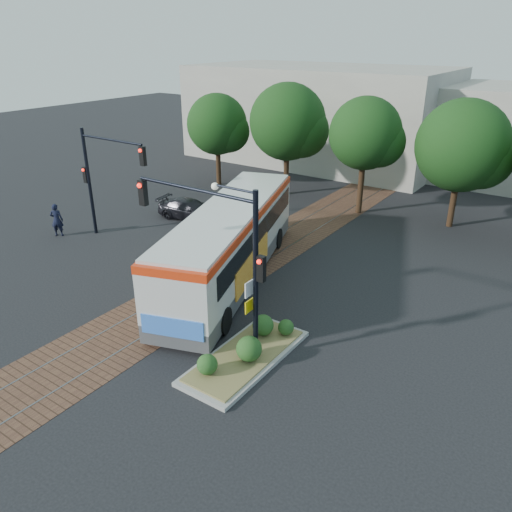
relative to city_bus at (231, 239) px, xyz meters
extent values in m
plane|color=black|center=(-0.41, -3.93, -1.93)|extent=(120.00, 120.00, 0.00)
cube|color=brown|center=(-0.41, 0.07, -1.92)|extent=(3.60, 40.00, 0.01)
cube|color=slate|center=(-1.16, 0.07, -1.92)|extent=(0.06, 40.00, 0.01)
cube|color=slate|center=(0.34, 0.07, -1.92)|extent=(0.06, 40.00, 0.01)
cylinder|color=#382314|center=(-10.41, 12.07, -0.50)|extent=(0.36, 0.36, 2.86)
sphere|color=#133310|center=(-10.41, 12.07, 2.58)|extent=(4.40, 4.40, 4.40)
cylinder|color=#382314|center=(-4.91, 12.87, -0.37)|extent=(0.36, 0.36, 3.12)
sphere|color=#133310|center=(-4.91, 12.87, 3.14)|extent=(5.20, 5.20, 5.20)
cylinder|color=#382314|center=(1.09, 12.07, -0.24)|extent=(0.36, 0.36, 3.39)
sphere|color=#133310|center=(1.09, 12.07, 3.11)|extent=(4.40, 4.40, 4.40)
cylinder|color=#382314|center=(6.59, 12.87, -0.50)|extent=(0.36, 0.36, 2.86)
sphere|color=#133310|center=(6.59, 12.87, 2.88)|extent=(5.20, 5.20, 5.20)
cube|color=#ADA899|center=(-8.41, 24.07, 2.07)|extent=(22.00, 12.00, 8.00)
cube|color=#49494B|center=(0.01, -0.05, -1.34)|extent=(6.73, 13.07, 0.75)
cube|color=silver|center=(0.01, -0.05, 0.06)|extent=(6.75, 13.08, 2.04)
cube|color=black|center=(-0.09, 0.26, 0.38)|extent=(6.39, 11.88, 0.97)
cube|color=red|center=(0.01, -0.05, 1.24)|extent=(6.79, 13.09, 0.32)
cube|color=silver|center=(0.01, -0.05, 1.46)|extent=(6.53, 12.64, 0.15)
cube|color=black|center=(2.05, -5.99, 0.49)|extent=(1.67, 0.68, 0.97)
cube|color=blue|center=(2.11, -6.17, -0.80)|extent=(2.26, 0.83, 0.75)
cube|color=orange|center=(1.68, -0.61, -0.59)|extent=(1.63, 4.60, 1.18)
cylinder|color=black|center=(0.34, -4.82, -1.39)|extent=(0.70, 1.14, 1.07)
cylinder|color=black|center=(2.68, -4.02, -1.39)|extent=(0.70, 1.14, 1.07)
cylinder|color=black|center=(-2.48, 3.41, -1.39)|extent=(0.70, 1.14, 1.07)
cylinder|color=black|center=(-0.15, 4.22, -1.39)|extent=(0.70, 1.14, 1.07)
cube|color=gray|center=(4.39, -4.93, -1.85)|extent=(2.20, 5.20, 0.15)
cube|color=olive|center=(4.39, -4.93, -1.74)|extent=(1.90, 4.80, 0.08)
sphere|color=#1E4719|center=(3.99, -6.53, -1.35)|extent=(0.70, 0.70, 0.70)
sphere|color=#1E4719|center=(4.69, -5.13, -1.25)|extent=(0.90, 0.90, 0.90)
sphere|color=#1E4719|center=(4.19, -3.53, -1.30)|extent=(0.80, 0.80, 0.80)
sphere|color=#1E4719|center=(4.89, -3.03, -1.40)|extent=(0.60, 0.60, 0.60)
cylinder|color=black|center=(4.69, -4.73, 1.29)|extent=(0.18, 0.18, 6.00)
cylinder|color=black|center=(2.19, -4.73, 3.89)|extent=(5.00, 0.12, 0.12)
cube|color=black|center=(-0.31, -4.73, 3.34)|extent=(0.28, 0.22, 0.95)
sphere|color=#FF190C|center=(-0.31, -4.87, 3.64)|extent=(0.18, 0.18, 0.18)
cube|color=black|center=(4.91, -4.73, 1.69)|extent=(0.26, 0.20, 0.90)
sphere|color=#FF190C|center=(4.91, -4.86, 1.99)|extent=(0.16, 0.16, 0.16)
cube|color=white|center=(4.51, -4.85, 0.89)|extent=(0.04, 0.45, 0.55)
cube|color=yellow|center=(4.51, -4.85, 0.24)|extent=(0.04, 0.45, 0.45)
cylinder|color=black|center=(3.89, -4.73, 4.19)|extent=(1.60, 0.08, 0.08)
sphere|color=silver|center=(3.09, -4.73, 4.14)|extent=(0.24, 0.24, 0.24)
cylinder|color=black|center=(-9.91, 0.07, 1.07)|extent=(0.18, 0.18, 6.00)
cylinder|color=black|center=(-7.66, 0.07, 3.67)|extent=(4.50, 0.12, 0.12)
cube|color=black|center=(-5.41, 0.07, 3.12)|extent=(0.28, 0.22, 0.95)
sphere|color=#FF190C|center=(-5.41, -0.07, 3.42)|extent=(0.18, 0.18, 0.18)
cube|color=black|center=(-10.13, 0.07, 1.47)|extent=(0.26, 0.20, 0.90)
sphere|color=#FF190C|center=(-10.13, -0.06, 1.77)|extent=(0.16, 0.16, 0.16)
imported|color=black|center=(-11.30, -1.41, -0.98)|extent=(0.82, 0.77, 1.89)
imported|color=black|center=(-7.01, 5.00, -1.32)|extent=(4.42, 2.27, 1.23)
camera|label=1|loc=(13.05, -16.75, 8.64)|focal=35.00mm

